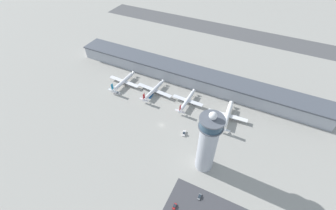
# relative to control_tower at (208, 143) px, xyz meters

# --- Properties ---
(ground_plane) EXTENTS (1000.00, 1000.00, 0.00)m
(ground_plane) POSITION_rel_control_tower_xyz_m (-47.82, 21.76, -27.80)
(ground_plane) COLOR #9E9B93
(terminal_building) EXTENTS (274.78, 25.00, 15.78)m
(terminal_building) POSITION_rel_control_tower_xyz_m (-47.82, 91.76, -19.82)
(terminal_building) COLOR #A3A8B2
(terminal_building) RESTS_ON ground
(runway_strip) EXTENTS (412.16, 44.00, 0.01)m
(runway_strip) POSITION_rel_control_tower_xyz_m (-47.82, 233.65, -27.80)
(runway_strip) COLOR #515154
(runway_strip) RESTS_ON ground
(control_tower) EXTENTS (16.43, 16.43, 57.54)m
(control_tower) POSITION_rel_control_tower_xyz_m (0.00, 0.00, 0.00)
(control_tower) COLOR #ADB2BC
(control_tower) RESTS_ON ground
(airplane_gate_alpha) EXTENTS (37.29, 38.01, 12.65)m
(airplane_gate_alpha) POSITION_rel_control_tower_xyz_m (-111.98, 55.79, -23.78)
(airplane_gate_alpha) COLOR white
(airplane_gate_alpha) RESTS_ON ground
(airplane_gate_bravo) EXTENTS (40.62, 37.17, 11.70)m
(airplane_gate_bravo) POSITION_rel_control_tower_xyz_m (-75.41, 57.67, -23.84)
(airplane_gate_bravo) COLOR silver
(airplane_gate_bravo) RESTS_ON ground
(airplane_gate_charlie) EXTENTS (31.60, 35.49, 11.59)m
(airplane_gate_charlie) POSITION_rel_control_tower_xyz_m (-38.17, 58.08, -23.58)
(airplane_gate_charlie) COLOR silver
(airplane_gate_charlie) RESTS_ON ground
(airplane_gate_delta) EXTENTS (36.70, 38.31, 13.55)m
(airplane_gate_delta) POSITION_rel_control_tower_xyz_m (2.75, 55.86, -23.67)
(airplane_gate_delta) COLOR white
(airplane_gate_delta) RESTS_ON ground
(service_truck_catering) EXTENTS (7.42, 4.97, 2.82)m
(service_truck_catering) POSITION_rel_control_tower_xyz_m (-109.40, 39.25, -26.82)
(service_truck_catering) COLOR black
(service_truck_catering) RESTS_ON ground
(service_truck_fuel) EXTENTS (2.76, 8.25, 3.09)m
(service_truck_fuel) POSITION_rel_control_tower_xyz_m (-75.92, 52.12, -26.72)
(service_truck_fuel) COLOR black
(service_truck_fuel) RESTS_ON ground
(service_truck_baggage) EXTENTS (3.66, 6.35, 2.54)m
(service_truck_baggage) POSITION_rel_control_tower_xyz_m (-25.49, 21.38, -26.93)
(service_truck_baggage) COLOR black
(service_truck_baggage) RESTS_ON ground
(car_black_suv) EXTENTS (1.92, 4.20, 1.51)m
(car_black_suv) POSITION_rel_control_tower_xyz_m (-6.38, -38.60, -27.22)
(car_black_suv) COLOR black
(car_black_suv) RESTS_ON ground
(car_yellow_taxi) EXTENTS (2.00, 4.70, 1.45)m
(car_yellow_taxi) POSITION_rel_control_tower_xyz_m (6.25, -25.09, -27.24)
(car_yellow_taxi) COLOR black
(car_yellow_taxi) RESTS_ON ground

